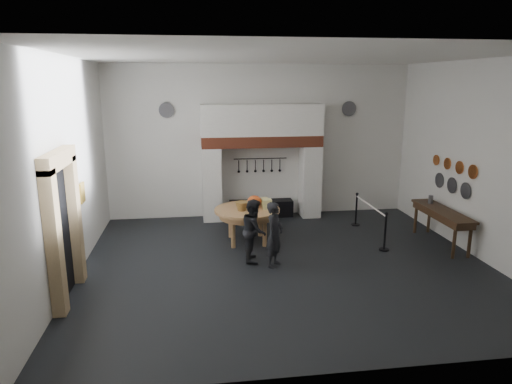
{
  "coord_description": "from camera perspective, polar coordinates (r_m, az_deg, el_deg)",
  "views": [
    {
      "loc": [
        -1.97,
        -9.43,
        4.0
      ],
      "look_at": [
        -0.48,
        1.36,
        1.35
      ],
      "focal_mm": 32.0,
      "sensor_mm": 36.0,
      "label": 1
    }
  ],
  "objects": [
    {
      "name": "chimney_pier_right",
      "position": [
        13.84,
        6.76,
        1.37
      ],
      "size": [
        0.55,
        0.7,
        2.15
      ],
      "primitive_type": "cube",
      "color": "silver",
      "rests_on": "floor"
    },
    {
      "name": "copper_pan_c",
      "position": [
        12.68,
        22.81,
        3.29
      ],
      "size": [
        0.03,
        0.3,
        0.3
      ],
      "primitive_type": "cylinder",
      "rotation": [
        0.0,
        1.57,
        0.0
      ],
      "color": "#C6662D",
      "rests_on": "wall_right"
    },
    {
      "name": "pewter_jug",
      "position": [
        12.69,
        21.0,
        -0.88
      ],
      "size": [
        0.12,
        0.12,
        0.22
      ],
      "primitive_type": "cylinder",
      "color": "#525358",
      "rests_on": "side_table"
    },
    {
      "name": "cheese_block_big",
      "position": [
        11.49,
        1.38,
        -1.5
      ],
      "size": [
        0.22,
        0.22,
        0.24
      ],
      "primitive_type": "cube",
      "color": "#D7D380",
      "rests_on": "work_table"
    },
    {
      "name": "visitor_near",
      "position": [
        10.04,
        2.33,
        -5.33
      ],
      "size": [
        0.58,
        0.64,
        1.46
      ],
      "primitive_type": "imported",
      "rotation": [
        0.0,
        0.0,
        1.0
      ],
      "color": "black",
      "rests_on": "floor"
    },
    {
      "name": "chimney_pier_left",
      "position": [
        13.41,
        -5.54,
        1.01
      ],
      "size": [
        0.55,
        0.7,
        2.15
      ],
      "primitive_type": "cube",
      "color": "silver",
      "rests_on": "floor"
    },
    {
      "name": "copper_pan_b",
      "position": [
        12.21,
        24.1,
        2.81
      ],
      "size": [
        0.03,
        0.32,
        0.32
      ],
      "primitive_type": "cylinder",
      "rotation": [
        0.0,
        1.57,
        0.0
      ],
      "color": "#C6662D",
      "rests_on": "wall_right"
    },
    {
      "name": "bread_loaf",
      "position": [
        11.81,
        -1.81,
        -1.36
      ],
      "size": [
        0.31,
        0.18,
        0.13
      ],
      "primitive_type": "ellipsoid",
      "color": "olive",
      "rests_on": "work_table"
    },
    {
      "name": "pewter_plate_left",
      "position": [
        12.02,
        24.73,
        0.15
      ],
      "size": [
        0.03,
        0.4,
        0.4
      ],
      "primitive_type": "cylinder",
      "rotation": [
        0.0,
        1.57,
        0.0
      ],
      "color": "#4C4C51",
      "rests_on": "wall_right"
    },
    {
      "name": "pumpkin",
      "position": [
        11.58,
        -0.2,
        -1.19
      ],
      "size": [
        0.36,
        0.36,
        0.31
      ],
      "primitive_type": "ellipsoid",
      "color": "#DC4D1F",
      "rests_on": "work_table"
    },
    {
      "name": "hearth_brick_band",
      "position": [
        13.33,
        0.72,
        6.39
      ],
      "size": [
        3.5,
        0.72,
        0.32
      ],
      "primitive_type": "cube",
      "color": "#9E442B",
      "rests_on": "chimney_pier_left"
    },
    {
      "name": "barrier_rope",
      "position": [
        12.24,
        14.11,
        -1.67
      ],
      "size": [
        0.04,
        2.0,
        0.04
      ],
      "primitive_type": "cylinder",
      "rotation": [
        1.57,
        0.0,
        0.0
      ],
      "color": "white",
      "rests_on": "barrier_post_near"
    },
    {
      "name": "pewter_plate_back_left",
      "position": [
        13.43,
        -11.12,
        10.01
      ],
      "size": [
        0.44,
        0.03,
        0.44
      ],
      "primitive_type": "cylinder",
      "rotation": [
        1.57,
        0.0,
        0.0
      ],
      "color": "#4C4C51",
      "rests_on": "wall_back"
    },
    {
      "name": "ceiling",
      "position": [
        9.65,
        4.12,
        16.61
      ],
      "size": [
        9.0,
        8.0,
        0.02
      ],
      "primitive_type": "cube",
      "color": "silver",
      "rests_on": "wall_back"
    },
    {
      "name": "wall_right",
      "position": [
        11.57,
        26.33,
        3.55
      ],
      "size": [
        0.02,
        8.0,
        4.5
      ],
      "primitive_type": "cube",
      "color": "silver",
      "rests_on": "floor"
    },
    {
      "name": "iron_range",
      "position": [
        13.81,
        0.65,
        -2.08
      ],
      "size": [
        1.9,
        0.45,
        0.5
      ],
      "primitive_type": "cube",
      "color": "black",
      "rests_on": "floor"
    },
    {
      "name": "wall_front",
      "position": [
        6.04,
        11.6,
        -3.48
      ],
      "size": [
        9.0,
        0.02,
        4.5
      ],
      "primitive_type": "cube",
      "color": "silver",
      "rests_on": "floor"
    },
    {
      "name": "barrier_post_far",
      "position": [
        13.24,
        12.42,
        -2.21
      ],
      "size": [
        0.05,
        0.05,
        0.9
      ],
      "primitive_type": "cylinder",
      "color": "black",
      "rests_on": "floor"
    },
    {
      "name": "door_jamb_far",
      "position": [
        9.82,
        -21.75,
        -3.29
      ],
      "size": [
        0.22,
        0.3,
        2.6
      ],
      "primitive_type": "cube",
      "color": "tan",
      "rests_on": "floor"
    },
    {
      "name": "work_table",
      "position": [
        11.51,
        -1.12,
        -2.27
      ],
      "size": [
        2.09,
        2.09,
        0.07
      ],
      "primitive_type": "cylinder",
      "rotation": [
        0.0,
        0.0,
        0.32
      ],
      "color": "#B57755",
      "rests_on": "floor"
    },
    {
      "name": "pewter_plate_mid",
      "position": [
        12.52,
        23.28,
        0.78
      ],
      "size": [
        0.03,
        0.4,
        0.4
      ],
      "primitive_type": "cylinder",
      "rotation": [
        0.0,
        1.57,
        0.0
      ],
      "color": "#4C4C51",
      "rests_on": "wall_right"
    },
    {
      "name": "wall_left",
      "position": [
        9.92,
        -22.51,
        2.46
      ],
      "size": [
        0.02,
        8.0,
        4.5
      ],
      "primitive_type": "cube",
      "color": "silver",
      "rests_on": "floor"
    },
    {
      "name": "floor",
      "position": [
        10.43,
        3.7,
        -8.91
      ],
      "size": [
        9.0,
        8.0,
        0.02
      ],
      "primitive_type": "cube",
      "color": "black",
      "rests_on": "ground"
    },
    {
      "name": "door_recess",
      "position": [
        9.21,
        -23.27,
        -4.85
      ],
      "size": [
        0.04,
        1.1,
        2.5
      ],
      "primitive_type": "cube",
      "color": "black",
      "rests_on": "floor"
    },
    {
      "name": "chimney_hood",
      "position": [
        13.27,
        0.73,
        9.0
      ],
      "size": [
        3.5,
        0.7,
        0.9
      ],
      "primitive_type": "cube",
      "color": "silver",
      "rests_on": "hearth_brick_band"
    },
    {
      "name": "cheese_block_small",
      "position": [
        11.78,
        1.05,
        -1.22
      ],
      "size": [
        0.18,
        0.18,
        0.2
      ],
      "primitive_type": "cube",
      "color": "#D3C47E",
      "rests_on": "work_table"
    },
    {
      "name": "side_table",
      "position": [
        12.22,
        22.27,
        -2.21
      ],
      "size": [
        0.55,
        2.2,
        0.06
      ],
      "primitive_type": "cube",
      "color": "#382314",
      "rests_on": "floor"
    },
    {
      "name": "pewter_plate_right",
      "position": [
        13.02,
        21.95,
        1.37
      ],
      "size": [
        0.03,
        0.4,
        0.4
      ],
      "primitive_type": "cylinder",
      "rotation": [
        0.0,
        1.57,
        0.0
      ],
      "color": "#4C4C51",
      "rests_on": "wall_right"
    },
    {
      "name": "copper_pan_d",
      "position": [
        13.14,
        21.61,
        3.74
      ],
      "size": [
        0.03,
        0.28,
        0.28
      ],
      "primitive_type": "cylinder",
      "rotation": [
        0.0,
        1.57,
        0.0
      ],
      "color": "#C6662D",
      "rests_on": "wall_right"
    },
    {
      "name": "barrier_post_near",
      "position": [
        11.47,
        15.84,
        -4.89
      ],
      "size": [
        0.05,
        0.05,
        0.9
      ],
      "primitive_type": "cylinder",
      "color": "black",
      "rests_on": "floor"
    },
    {
      "name": "utensil_rail",
      "position": [
        13.68,
        0.54,
        4.2
      ],
      "size": [
        1.6,
        0.02,
        0.02
      ],
      "primitive_type": "cylinder",
      "rotation": [
        0.0,
        1.57,
        0.0
      ],
      "color": "black",
      "rests_on": "wall_back"
    },
    {
      "name": "copper_pan_a",
      "position": [
        11.76,
        25.48,
        2.29
      ],
      "size": [
        0.03,
        0.34,
        0.34
      ],
      "primitive_type": "cylinder",
      "rotation": [
        0.0,
        1.57,
        0.0
      ],
      "color": "#C6662D",
      "rests_on": "wall_right"
    },
    {
      "name": "door_jamb_near",
      "position": [
        8.53,
        -23.93,
        -6.0
      ],
      "size": [
        0.22,
        0.3,
        2.6
      ],
      "primitive_type": "cube",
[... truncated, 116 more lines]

